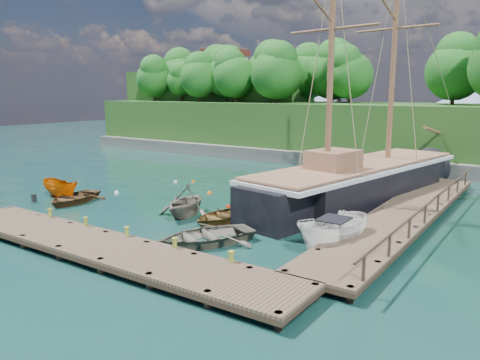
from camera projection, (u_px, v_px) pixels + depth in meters
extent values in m
plane|color=#0E3126|center=(170.00, 218.00, 27.26)|extent=(160.00, 160.00, 0.00)
cube|color=#433426|center=(103.00, 245.00, 20.78)|extent=(20.00, 3.20, 0.12)
cube|color=#2F2319|center=(103.00, 248.00, 20.81)|extent=(20.00, 3.20, 0.20)
cylinder|color=#2F2319|center=(278.00, 329.00, 14.44)|extent=(0.28, 0.28, 1.10)
cylinder|color=#2F2319|center=(12.00, 217.00, 27.31)|extent=(0.28, 0.28, 1.10)
cylinder|color=#2F2319|center=(315.00, 298.00, 16.55)|extent=(0.28, 0.28, 1.10)
cube|color=#433426|center=(405.00, 212.00, 26.46)|extent=(3.20, 24.00, 0.12)
cube|color=#2F2319|center=(405.00, 215.00, 26.49)|extent=(3.20, 24.00, 0.20)
cylinder|color=#2F2319|center=(284.00, 284.00, 17.79)|extent=(0.28, 0.28, 1.10)
cylinder|color=#2F2319|center=(350.00, 301.00, 16.34)|extent=(0.28, 0.28, 1.10)
cylinder|color=#2F2319|center=(429.00, 185.00, 36.76)|extent=(0.28, 0.28, 1.10)
cylinder|color=#2F2319|center=(465.00, 188.00, 35.32)|extent=(0.28, 0.28, 1.10)
cylinder|color=olive|center=(51.00, 228.00, 25.35)|extent=(0.26, 0.26, 0.45)
cylinder|color=olive|center=(87.00, 237.00, 23.68)|extent=(0.26, 0.26, 0.45)
cylinder|color=olive|center=(128.00, 248.00, 22.02)|extent=(0.26, 0.26, 0.45)
cylinder|color=olive|center=(175.00, 261.00, 20.36)|extent=(0.26, 0.26, 0.45)
cylinder|color=olive|center=(231.00, 276.00, 18.69)|extent=(0.26, 0.26, 0.45)
imported|color=#4D331B|center=(74.00, 202.00, 31.12)|extent=(3.96, 4.84, 0.87)
imported|color=#70685C|center=(186.00, 216.00, 27.72)|extent=(4.10, 4.50, 2.03)
imported|color=brown|center=(223.00, 221.00, 26.64)|extent=(3.60, 4.54, 0.85)
imported|color=#676154|center=(206.00, 243.00, 22.69)|extent=(5.36, 5.93, 1.01)
imported|color=#CD5C00|center=(62.00, 198.00, 32.50)|extent=(3.91, 1.86, 1.46)
imported|color=white|center=(333.00, 248.00, 22.02)|extent=(2.95, 4.81, 1.74)
cube|color=black|center=(359.00, 190.00, 31.45)|extent=(7.43, 15.48, 3.09)
cube|color=black|center=(420.00, 173.00, 38.10)|extent=(3.45, 5.07, 2.78)
cube|color=black|center=(277.00, 213.00, 25.53)|extent=(4.01, 4.37, 2.93)
cube|color=silver|center=(360.00, 168.00, 31.17)|extent=(8.32, 20.08, 0.25)
cube|color=brown|center=(360.00, 164.00, 31.12)|extent=(7.82, 19.58, 0.12)
cube|color=brown|center=(333.00, 160.00, 28.79)|extent=(2.91, 3.39, 1.20)
cylinder|color=brown|center=(441.00, 134.00, 40.03)|extent=(1.48, 6.83, 1.69)
cylinder|color=brown|center=(395.00, 41.00, 32.25)|extent=(0.36, 0.36, 16.39)
cylinder|color=brown|center=(332.00, 43.00, 27.05)|extent=(0.36, 0.36, 15.08)
cylinder|color=#8C7A59|center=(432.00, 43.00, 36.49)|extent=(2.10, 11.16, 9.52)
sphere|color=white|center=(117.00, 193.00, 33.89)|extent=(0.34, 0.34, 0.34)
sphere|color=#FA5C0A|center=(210.00, 194.00, 33.76)|extent=(0.35, 0.35, 0.35)
sphere|color=red|center=(197.00, 204.00, 30.62)|extent=(0.30, 0.30, 0.30)
sphere|color=silver|center=(266.00, 201.00, 31.45)|extent=(0.31, 0.31, 0.31)
sphere|color=#DE5300|center=(193.00, 182.00, 38.09)|extent=(0.30, 0.30, 0.30)
sphere|color=red|center=(253.00, 187.00, 36.03)|extent=(0.33, 0.33, 0.33)
sphere|color=silver|center=(176.00, 182.00, 37.92)|extent=(0.33, 0.33, 0.33)
sphere|color=red|center=(228.00, 207.00, 29.82)|extent=(0.29, 0.29, 0.29)
cube|color=#474744|center=(266.00, 153.00, 51.05)|extent=(50.00, 4.00, 1.40)
cube|color=#20461A|center=(293.00, 128.00, 55.47)|extent=(50.00, 14.00, 6.00)
cube|color=#20461A|center=(219.00, 108.00, 66.11)|extent=(24.00, 12.00, 10.00)
cylinder|color=#382616|center=(228.00, 96.00, 57.74)|extent=(0.36, 0.36, 1.40)
sphere|color=#154A17|center=(228.00, 76.00, 57.30)|extent=(5.42, 5.42, 5.42)
cylinder|color=#382616|center=(235.00, 96.00, 55.62)|extent=(0.36, 0.36, 1.40)
sphere|color=#154A17|center=(235.00, 77.00, 55.20)|extent=(5.02, 5.02, 5.02)
cylinder|color=#382616|center=(155.00, 96.00, 63.54)|extent=(0.36, 0.36, 1.40)
sphere|color=#154A17|center=(154.00, 79.00, 63.13)|extent=(4.79, 4.79, 4.79)
cylinder|color=#382616|center=(229.00, 96.00, 65.72)|extent=(0.36, 0.36, 1.40)
sphere|color=#154A17|center=(229.00, 76.00, 65.22)|extent=(6.25, 6.25, 6.25)
cylinder|color=#382616|center=(182.00, 96.00, 64.79)|extent=(0.36, 0.36, 1.40)
sphere|color=#154A17|center=(181.00, 77.00, 64.31)|extent=(5.89, 5.89, 5.89)
cylinder|color=#382616|center=(349.00, 97.00, 52.22)|extent=(0.36, 0.36, 1.40)
sphere|color=#154A17|center=(350.00, 76.00, 51.79)|extent=(5.13, 5.13, 5.13)
cylinder|color=#382616|center=(227.00, 95.00, 66.76)|extent=(0.36, 0.36, 1.40)
sphere|color=#154A17|center=(227.00, 80.00, 66.36)|extent=(4.80, 4.80, 4.80)
cylinder|color=#382616|center=(278.00, 96.00, 56.14)|extent=(0.36, 0.36, 1.40)
sphere|color=#154A17|center=(278.00, 75.00, 55.66)|extent=(5.82, 5.82, 5.82)
cylinder|color=#382616|center=(332.00, 96.00, 55.60)|extent=(0.36, 0.36, 1.40)
sphere|color=#154A17|center=(333.00, 74.00, 55.12)|extent=(6.05, 6.05, 6.05)
cylinder|color=#382616|center=(275.00, 97.00, 52.26)|extent=(0.36, 0.36, 1.40)
sphere|color=#154A17|center=(275.00, 74.00, 51.81)|extent=(5.47, 5.47, 5.47)
cylinder|color=#382616|center=(453.00, 97.00, 45.52)|extent=(0.36, 0.36, 1.40)
sphere|color=#154A17|center=(455.00, 72.00, 45.07)|extent=(5.55, 5.55, 5.55)
cylinder|color=#382616|center=(307.00, 96.00, 62.19)|extent=(0.36, 0.36, 1.40)
sphere|color=#154A17|center=(308.00, 75.00, 61.69)|extent=(6.25, 6.25, 6.25)
cylinder|color=#382616|center=(193.00, 95.00, 70.71)|extent=(0.36, 0.36, 1.40)
sphere|color=#154A17|center=(193.00, 79.00, 70.26)|extent=(5.41, 5.41, 5.41)
cylinder|color=#382616|center=(231.00, 96.00, 61.41)|extent=(0.36, 0.36, 1.40)
sphere|color=#154A17|center=(231.00, 77.00, 60.96)|extent=(5.47, 5.47, 5.47)
cylinder|color=#382616|center=(182.00, 96.00, 61.34)|extent=(0.36, 0.36, 1.40)
sphere|color=#154A17|center=(181.00, 82.00, 61.00)|extent=(3.77, 3.77, 3.77)
cylinder|color=#382616|center=(221.00, 96.00, 62.41)|extent=(0.36, 0.36, 1.40)
sphere|color=#154A17|center=(221.00, 76.00, 61.93)|extent=(6.04, 6.04, 6.04)
cylinder|color=#382616|center=(339.00, 96.00, 60.31)|extent=(0.36, 0.36, 1.40)
sphere|color=#154A17|center=(340.00, 76.00, 59.83)|extent=(5.89, 5.89, 5.89)
cylinder|color=#382616|center=(269.00, 96.00, 57.77)|extent=(0.36, 0.36, 1.40)
sphere|color=#154A17|center=(269.00, 74.00, 57.28)|extent=(6.08, 6.08, 6.08)
cylinder|color=#382616|center=(192.00, 96.00, 62.43)|extent=(0.36, 0.36, 1.40)
sphere|color=#154A17|center=(191.00, 81.00, 62.06)|extent=(4.25, 4.25, 4.25)
cylinder|color=#382616|center=(200.00, 96.00, 57.64)|extent=(0.36, 0.36, 1.40)
sphere|color=#154A17|center=(199.00, 78.00, 57.23)|extent=(4.77, 4.77, 4.77)
cube|color=silver|center=(226.00, 67.00, 63.16)|extent=(4.00, 5.00, 3.00)
cube|color=#591E19|center=(225.00, 53.00, 62.81)|extent=(4.40, 5.40, 0.80)
cone|color=#728CA5|center=(469.00, 111.00, 80.52)|extent=(32.00, 32.00, 8.00)
cone|color=#728CA5|center=(290.00, 102.00, 99.74)|extent=(40.00, 40.00, 10.00)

